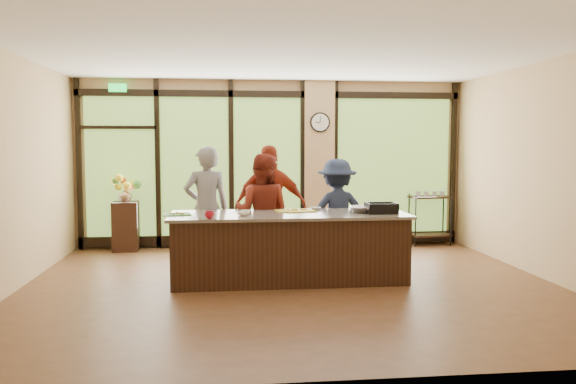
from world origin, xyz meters
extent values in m
plane|color=#4E311B|center=(0.00, 0.00, 0.00)|extent=(7.00, 7.00, 0.00)
plane|color=white|center=(0.00, 0.00, 3.00)|extent=(7.00, 7.00, 0.00)
plane|color=tan|center=(0.00, 3.00, 1.50)|extent=(7.00, 0.00, 7.00)
plane|color=tan|center=(-3.50, 0.00, 1.50)|extent=(0.00, 6.00, 6.00)
plane|color=tan|center=(3.50, 0.00, 1.50)|extent=(0.00, 6.00, 6.00)
cube|color=tan|center=(0.85, 2.94, 1.50)|extent=(0.55, 0.12, 3.00)
cube|color=black|center=(0.00, 2.95, 2.75)|extent=(6.90, 0.08, 0.12)
cube|color=black|center=(0.00, 2.95, 0.12)|extent=(6.90, 0.08, 0.20)
cube|color=#19D83F|center=(-2.70, 2.90, 2.83)|extent=(0.30, 0.04, 0.14)
cube|color=#427027|center=(-2.70, 2.97, 1.45)|extent=(1.20, 0.02, 2.50)
cube|color=#427027|center=(-1.40, 2.97, 1.45)|extent=(1.20, 0.02, 2.50)
cube|color=#427027|center=(-0.10, 2.97, 1.45)|extent=(1.20, 0.02, 2.50)
cube|color=#427027|center=(2.25, 2.97, 1.45)|extent=(2.10, 0.02, 2.50)
cube|color=black|center=(-3.40, 2.95, 1.50)|extent=(0.08, 0.08, 3.00)
cube|color=black|center=(-2.05, 2.95, 1.50)|extent=(0.08, 0.08, 3.00)
cube|color=black|center=(-0.75, 2.95, 1.50)|extent=(0.08, 0.08, 3.00)
cube|color=black|center=(0.55, 2.95, 1.50)|extent=(0.08, 0.08, 3.00)
cube|color=black|center=(1.15, 2.95, 1.50)|extent=(0.08, 0.08, 3.00)
cube|color=black|center=(3.40, 2.95, 1.50)|extent=(0.08, 0.08, 3.00)
cube|color=black|center=(0.00, 0.30, 0.44)|extent=(3.10, 1.00, 0.88)
cube|color=slate|center=(0.00, 0.30, 0.90)|extent=(3.20, 1.10, 0.04)
cylinder|color=black|center=(0.85, 2.87, 2.25)|extent=(0.36, 0.04, 0.36)
cylinder|color=silver|center=(0.85, 2.85, 2.25)|extent=(0.31, 0.01, 0.31)
cube|color=black|center=(0.85, 2.85, 2.30)|extent=(0.01, 0.00, 0.11)
cube|color=black|center=(0.80, 2.85, 2.25)|extent=(0.09, 0.00, 0.01)
imported|color=slate|center=(-1.14, 1.14, 0.91)|extent=(0.74, 0.57, 1.83)
imported|color=maroon|center=(-0.32, 1.00, 0.86)|extent=(1.00, 0.88, 1.72)
imported|color=maroon|center=(-0.18, 1.15, 0.92)|extent=(1.08, 0.46, 1.84)
imported|color=#1C253E|center=(0.83, 1.16, 0.82)|extent=(1.09, 0.66, 1.63)
cube|color=black|center=(1.24, 0.18, 0.96)|extent=(0.41, 0.33, 0.07)
imported|color=silver|center=(1.00, 0.29, 0.96)|extent=(0.40, 0.40, 0.09)
cube|color=#3E8630|center=(-1.50, 0.31, 0.93)|extent=(0.41, 0.33, 0.01)
cube|color=gold|center=(0.05, 0.54, 0.93)|extent=(0.45, 0.37, 0.01)
cube|color=gold|center=(0.16, 0.52, 0.93)|extent=(0.48, 0.40, 0.01)
imported|color=white|center=(-0.62, 0.11, 0.94)|extent=(0.18, 0.18, 0.05)
imported|color=white|center=(-0.59, 0.32, 0.94)|extent=(0.19, 0.19, 0.05)
imported|color=white|center=(0.43, 0.70, 0.94)|extent=(0.19, 0.19, 0.04)
imported|color=#A61023|center=(-1.05, -0.13, 0.97)|extent=(0.16, 0.16, 0.09)
cube|color=black|center=(-2.59, 2.75, 0.43)|extent=(0.45, 0.45, 0.86)
imported|color=#7E6245|center=(-2.59, 2.75, 0.98)|extent=(0.29, 0.29, 0.24)
cube|color=black|center=(2.89, 2.75, 0.19)|extent=(0.77, 0.50, 0.03)
cube|color=black|center=(2.89, 2.75, 0.89)|extent=(0.77, 0.50, 0.03)
cylinder|color=black|center=(2.56, 2.56, 0.47)|extent=(0.03, 0.03, 0.94)
cylinder|color=black|center=(3.22, 2.56, 0.47)|extent=(0.03, 0.03, 0.94)
cylinder|color=black|center=(2.56, 2.94, 0.47)|extent=(0.03, 0.03, 0.94)
cylinder|color=black|center=(3.22, 2.94, 0.47)|extent=(0.03, 0.03, 0.94)
imported|color=silver|center=(2.66, 2.75, 0.95)|extent=(0.12, 0.12, 0.10)
imported|color=silver|center=(2.82, 2.75, 0.95)|extent=(0.12, 0.12, 0.10)
imported|color=silver|center=(2.97, 2.75, 0.95)|extent=(0.12, 0.12, 0.10)
imported|color=silver|center=(3.12, 2.75, 0.95)|extent=(0.12, 0.12, 0.10)
camera|label=1|loc=(-0.84, -7.19, 1.84)|focal=35.00mm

